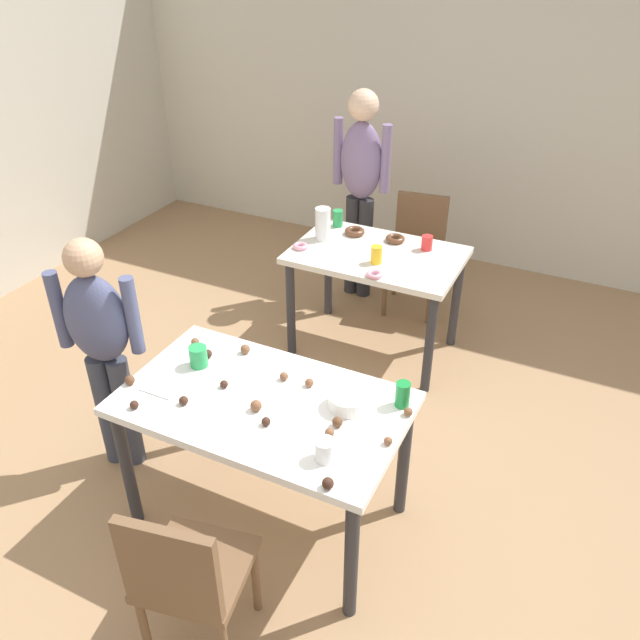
# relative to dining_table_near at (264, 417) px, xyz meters

# --- Properties ---
(ground_plane) EXTENTS (6.40, 6.40, 0.00)m
(ground_plane) POSITION_rel_dining_table_near_xyz_m (0.12, 0.14, -0.65)
(ground_plane) COLOR #9E7A56
(wall_back) EXTENTS (6.40, 0.10, 2.60)m
(wall_back) POSITION_rel_dining_table_near_xyz_m (0.12, 3.34, 0.65)
(wall_back) COLOR beige
(wall_back) RESTS_ON ground_plane
(dining_table_near) EXTENTS (1.30, 0.76, 0.75)m
(dining_table_near) POSITION_rel_dining_table_near_xyz_m (0.00, 0.00, 0.00)
(dining_table_near) COLOR white
(dining_table_near) RESTS_ON ground_plane
(dining_table_far) EXTENTS (1.09, 0.72, 0.75)m
(dining_table_far) POSITION_rel_dining_table_near_xyz_m (-0.09, 1.62, -0.02)
(dining_table_far) COLOR silver
(dining_table_far) RESTS_ON ground_plane
(chair_near_table) EXTENTS (0.47, 0.47, 0.87)m
(chair_near_table) POSITION_rel_dining_table_near_xyz_m (0.09, -0.76, -0.16)
(chair_near_table) COLOR brown
(chair_near_table) RESTS_ON ground_plane
(chair_far_table) EXTENTS (0.45, 0.45, 0.87)m
(chair_far_table) POSITION_rel_dining_table_near_xyz_m (-0.04, 2.33, -0.16)
(chair_far_table) COLOR brown
(chair_far_table) RESTS_ON ground_plane
(person_girl_near) EXTENTS (0.45, 0.29, 1.36)m
(person_girl_near) POSITION_rel_dining_table_near_xyz_m (-0.93, -0.00, 0.15)
(person_girl_near) COLOR #383D4C
(person_girl_near) RESTS_ON ground_plane
(person_adult_far) EXTENTS (0.45, 0.22, 1.60)m
(person_adult_far) POSITION_rel_dining_table_near_xyz_m (-0.50, 2.30, 0.31)
(person_adult_far) COLOR #28282D
(person_adult_far) RESTS_ON ground_plane
(mixing_bowl) EXTENTS (0.17, 0.17, 0.07)m
(mixing_bowl) POSITION_rel_dining_table_near_xyz_m (0.36, 0.13, 0.13)
(mixing_bowl) COLOR white
(mixing_bowl) RESTS_ON dining_table_near
(soda_can) EXTENTS (0.07, 0.07, 0.12)m
(soda_can) POSITION_rel_dining_table_near_xyz_m (0.58, 0.24, 0.16)
(soda_can) COLOR #198438
(soda_can) RESTS_ON dining_table_near
(fork_near) EXTENTS (0.17, 0.02, 0.01)m
(fork_near) POSITION_rel_dining_table_near_xyz_m (-0.47, -0.18, 0.10)
(fork_near) COLOR silver
(fork_near) RESTS_ON dining_table_near
(cup_near_0) EXTENTS (0.09, 0.09, 0.11)m
(cup_near_0) POSITION_rel_dining_table_near_xyz_m (-0.41, 0.10, 0.15)
(cup_near_0) COLOR green
(cup_near_0) RESTS_ON dining_table_near
(cup_near_1) EXTENTS (0.08, 0.08, 0.09)m
(cup_near_1) POSITION_rel_dining_table_near_xyz_m (0.41, -0.21, 0.14)
(cup_near_1) COLOR white
(cup_near_1) RESTS_ON dining_table_near
(cake_ball_0) EXTENTS (0.04, 0.04, 0.04)m
(cake_ball_0) POSITION_rel_dining_table_near_xyz_m (-0.48, -0.30, 0.12)
(cake_ball_0) COLOR #3D2319
(cake_ball_0) RESTS_ON dining_table_near
(cake_ball_1) EXTENTS (0.04, 0.04, 0.04)m
(cake_ball_1) POSITION_rel_dining_table_near_xyz_m (-0.41, 0.17, 0.12)
(cake_ball_1) COLOR #3D2319
(cake_ball_1) RESTS_ON dining_table_near
(cake_ball_2) EXTENTS (0.04, 0.04, 0.04)m
(cake_ball_2) POSITION_rel_dining_table_near_xyz_m (0.01, 0.18, 0.12)
(cake_ball_2) COLOR brown
(cake_ball_2) RESTS_ON dining_table_near
(cake_ball_3) EXTENTS (0.04, 0.04, 0.04)m
(cake_ball_3) POSITION_rel_dining_table_near_xyz_m (0.14, 0.18, 0.12)
(cake_ball_3) COLOR brown
(cake_ball_3) RESTS_ON dining_table_near
(cake_ball_4) EXTENTS (0.04, 0.04, 0.04)m
(cake_ball_4) POSITION_rel_dining_table_near_xyz_m (-0.53, 0.23, 0.12)
(cake_ball_4) COLOR brown
(cake_ball_4) RESTS_ON dining_table_near
(cake_ball_5) EXTENTS (0.04, 0.04, 0.04)m
(cake_ball_5) POSITION_rel_dining_table_near_xyz_m (0.10, -0.14, 0.12)
(cake_ball_5) COLOR #3D2319
(cake_ball_5) RESTS_ON dining_table_near
(cake_ball_6) EXTENTS (0.04, 0.04, 0.04)m
(cake_ball_6) POSITION_rel_dining_table_near_xyz_m (-0.21, 0.00, 0.12)
(cake_ball_6) COLOR #3D2319
(cake_ball_6) RESTS_ON dining_table_near
(cake_ball_7) EXTENTS (0.05, 0.05, 0.05)m
(cake_ball_7) POSITION_rel_dining_table_near_xyz_m (0.49, -0.34, 0.12)
(cake_ball_7) COLOR #3D2319
(cake_ball_7) RESTS_ON dining_table_near
(cake_ball_8) EXTENTS (0.05, 0.05, 0.05)m
(cake_ball_8) POSITION_rel_dining_table_near_xyz_m (-0.26, 0.28, 0.12)
(cake_ball_8) COLOR brown
(cake_ball_8) RESTS_ON dining_table_near
(cake_ball_9) EXTENTS (0.04, 0.04, 0.04)m
(cake_ball_9) POSITION_rel_dining_table_near_xyz_m (0.37, -0.08, 0.12)
(cake_ball_9) COLOR brown
(cake_ball_9) RESTS_ON dining_table_near
(cake_ball_10) EXTENTS (0.05, 0.05, 0.05)m
(cake_ball_10) POSITION_rel_dining_table_near_xyz_m (0.01, -0.07, 0.12)
(cake_ball_10) COLOR brown
(cake_ball_10) RESTS_ON dining_table_near
(cake_ball_11) EXTENTS (0.05, 0.05, 0.05)m
(cake_ball_11) POSITION_rel_dining_table_near_xyz_m (-0.62, -0.17, 0.12)
(cake_ball_11) COLOR brown
(cake_ball_11) RESTS_ON dining_table_near
(cake_ball_12) EXTENTS (0.04, 0.04, 0.04)m
(cake_ball_12) POSITION_rel_dining_table_near_xyz_m (0.62, 0.19, 0.12)
(cake_ball_12) COLOR brown
(cake_ball_12) RESTS_ON dining_table_near
(cake_ball_13) EXTENTS (0.05, 0.05, 0.05)m
(cake_ball_13) POSITION_rel_dining_table_near_xyz_m (0.38, -0.01, 0.12)
(cake_ball_13) COLOR brown
(cake_ball_13) RESTS_ON dining_table_near
(cake_ball_14) EXTENTS (0.04, 0.04, 0.04)m
(cake_ball_14) POSITION_rel_dining_table_near_xyz_m (0.61, -0.02, 0.12)
(cake_ball_14) COLOR brown
(cake_ball_14) RESTS_ON dining_table_near
(cake_ball_15) EXTENTS (0.04, 0.04, 0.04)m
(cake_ball_15) POSITION_rel_dining_table_near_xyz_m (-0.30, -0.18, 0.12)
(cake_ball_15) COLOR #3D2319
(cake_ball_15) RESTS_ON dining_table_near
(pitcher_far) EXTENTS (0.10, 0.10, 0.22)m
(pitcher_far) POSITION_rel_dining_table_near_xyz_m (-0.50, 1.65, 0.21)
(pitcher_far) COLOR white
(pitcher_far) RESTS_ON dining_table_far
(cup_far_0) EXTENTS (0.07, 0.07, 0.12)m
(cup_far_0) POSITION_rel_dining_table_near_xyz_m (-0.49, 1.89, 0.16)
(cup_far_0) COLOR green
(cup_far_0) RESTS_ON dining_table_far
(cup_far_1) EXTENTS (0.07, 0.07, 0.11)m
(cup_far_1) POSITION_rel_dining_table_near_xyz_m (-0.04, 1.48, 0.15)
(cup_far_1) COLOR yellow
(cup_far_1) RESTS_ON dining_table_far
(cup_far_2) EXTENTS (0.07, 0.07, 0.10)m
(cup_far_2) POSITION_rel_dining_table_near_xyz_m (0.19, 1.80, 0.15)
(cup_far_2) COLOR red
(cup_far_2) RESTS_ON dining_table_far
(donut_far_0) EXTENTS (0.13, 0.13, 0.04)m
(donut_far_0) POSITION_rel_dining_table_near_xyz_m (-0.04, 1.83, 0.12)
(donut_far_0) COLOR brown
(donut_far_0) RESTS_ON dining_table_far
(donut_far_1) EXTENTS (0.10, 0.10, 0.03)m
(donut_far_1) POSITION_rel_dining_table_near_xyz_m (-0.56, 1.46, 0.11)
(donut_far_1) COLOR pink
(donut_far_1) RESTS_ON dining_table_far
(donut_far_2) EXTENTS (0.14, 0.14, 0.04)m
(donut_far_2) POSITION_rel_dining_table_near_xyz_m (-0.33, 1.82, 0.12)
(donut_far_2) COLOR brown
(donut_far_2) RESTS_ON dining_table_far
(donut_far_3) EXTENTS (0.10, 0.10, 0.03)m
(donut_far_3) POSITION_rel_dining_table_near_xyz_m (0.02, 1.31, 0.11)
(donut_far_3) COLOR pink
(donut_far_3) RESTS_ON dining_table_far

